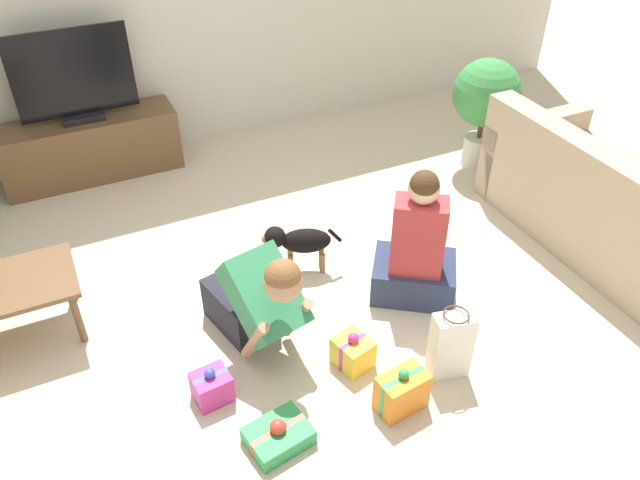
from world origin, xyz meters
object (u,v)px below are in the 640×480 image
(sofa_right, at_px, (610,208))
(potted_plant_corner_right, at_px, (486,98))
(tv_console, at_px, (91,148))
(gift_box_c, at_px, (278,435))
(person_sitting, at_px, (416,253))
(gift_box_a, at_px, (353,352))
(tv, at_px, (74,81))
(person_kneeling, at_px, (257,299))
(gift_box_d, at_px, (212,387))
(gift_box_b, at_px, (402,392))
(gift_bag_a, at_px, (451,345))
(dog, at_px, (298,241))

(sofa_right, relative_size, potted_plant_corner_right, 2.02)
(tv_console, bearing_deg, potted_plant_corner_right, -22.34)
(sofa_right, xyz_separation_m, potted_plant_corner_right, (-0.14, 1.30, 0.32))
(sofa_right, height_order, gift_box_c, sofa_right)
(person_sitting, height_order, gift_box_a, person_sitting)
(tv, relative_size, gift_box_a, 3.72)
(person_kneeling, bearing_deg, gift_box_d, -157.28)
(potted_plant_corner_right, distance_m, gift_box_a, 2.61)
(tv_console, distance_m, potted_plant_corner_right, 3.26)
(sofa_right, bearing_deg, gift_box_a, 97.01)
(person_kneeling, bearing_deg, tv, 90.07)
(gift_box_a, distance_m, gift_box_c, 0.66)
(tv, relative_size, person_kneeling, 1.10)
(potted_plant_corner_right, distance_m, gift_box_b, 2.79)
(gift_bag_a, bearing_deg, person_sitting, 74.83)
(tv_console, xyz_separation_m, potted_plant_corner_right, (3.00, -1.23, 0.36))
(tv_console, xyz_separation_m, gift_box_c, (0.39, -3.10, -0.20))
(dog, bearing_deg, person_sitting, 66.88)
(person_sitting, bearing_deg, gift_box_b, 88.96)
(dog, relative_size, gift_box_d, 2.21)
(sofa_right, bearing_deg, gift_box_b, 107.26)
(tv_console, distance_m, gift_box_d, 2.70)
(potted_plant_corner_right, bearing_deg, person_sitting, -139.38)
(tv_console, height_order, dog, tv_console)
(person_kneeling, xyz_separation_m, person_sitting, (1.05, -0.01, -0.01))
(dog, relative_size, gift_box_a, 2.10)
(potted_plant_corner_right, height_order, dog, potted_plant_corner_right)
(sofa_right, bearing_deg, person_sitting, 86.14)
(dog, bearing_deg, gift_box_a, 16.84)
(tv, xyz_separation_m, gift_box_b, (1.07, -3.18, -0.72))
(tv_console, xyz_separation_m, gift_bag_a, (1.43, -3.08, -0.04))
(sofa_right, bearing_deg, gift_box_d, 93.04)
(tv_console, bearing_deg, person_sitting, -56.48)
(potted_plant_corner_right, bearing_deg, gift_bag_a, -130.35)
(potted_plant_corner_right, bearing_deg, gift_box_c, -144.40)
(sofa_right, relative_size, tv, 2.10)
(sofa_right, height_order, gift_box_a, sofa_right)
(person_sitting, relative_size, gift_box_a, 3.91)
(person_sitting, bearing_deg, tv_console, -21.63)
(potted_plant_corner_right, height_order, gift_box_c, potted_plant_corner_right)
(person_kneeling, bearing_deg, person_sitting, -13.47)
(gift_box_b, bearing_deg, person_kneeling, 123.89)
(tv, bearing_deg, person_kneeling, -77.09)
(gift_box_a, bearing_deg, person_sitting, 30.29)
(potted_plant_corner_right, distance_m, dog, 2.10)
(gift_box_a, relative_size, gift_box_b, 0.85)
(person_kneeling, xyz_separation_m, dog, (0.49, 0.54, -0.12))
(person_kneeling, bearing_deg, gift_box_c, -116.40)
(tv_console, relative_size, gift_bag_a, 3.11)
(sofa_right, xyz_separation_m, gift_box_b, (-2.08, -0.65, -0.18))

